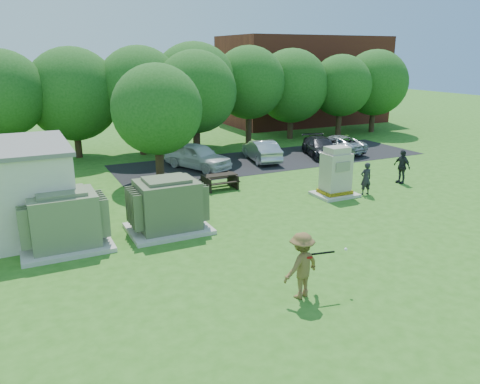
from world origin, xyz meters
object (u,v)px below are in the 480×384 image
person_by_generator (366,179)px  car_silver_a (261,150)px  generator_cabinet (336,175)px  car_dark (321,147)px  picnic_table (220,180)px  transformer_right (168,206)px  car_white (198,156)px  batter (301,265)px  car_silver_b (334,144)px  person_walking_right (402,167)px  transformer_left (64,221)px

person_by_generator → car_silver_a: 8.62m
generator_cabinet → car_dark: bearing=58.9°
picnic_table → car_dark: car_dark is taller
transformer_right → generator_cabinet: size_ratio=1.27×
person_by_generator → car_white: person_by_generator is taller
picnic_table → batter: 11.15m
car_dark → batter: bearing=-109.1°
car_silver_a → batter: bearing=74.8°
car_silver_a → car_silver_b: 5.53m
generator_cabinet → picnic_table: generator_cabinet is taller
transformer_right → person_walking_right: bearing=5.4°
generator_cabinet → batter: 10.02m
person_by_generator → batter: bearing=46.1°
car_white → car_silver_b: car_white is taller
batter → car_dark: size_ratio=0.45×
batter → person_walking_right: 13.64m
generator_cabinet → person_walking_right: bearing=4.3°
car_dark → car_silver_b: car_silver_b is taller
person_by_generator → car_dark: bearing=-105.5°
transformer_right → car_silver_b: (14.46, 8.89, -0.36)m
generator_cabinet → car_white: generator_cabinet is taller
transformer_right → person_walking_right: transformer_right is taller
transformer_right → person_walking_right: 13.04m
car_silver_b → person_walking_right: bearing=66.7°
person_by_generator → car_silver_a: person_by_generator is taller
generator_cabinet → picnic_table: 5.68m
car_white → person_walking_right: bearing=-67.1°
transformer_left → transformer_right: 3.70m
transformer_right → car_dark: bearing=32.9°
batter → person_by_generator: size_ratio=1.21×
transformer_right → car_dark: transformer_right is taller
batter → car_dark: (11.33, 14.95, -0.34)m
generator_cabinet → car_silver_b: bearing=53.3°
picnic_table → car_dark: size_ratio=0.40×
transformer_left → car_silver_b: bearing=26.1°
batter → transformer_right: bearing=-90.2°
generator_cabinet → picnic_table: size_ratio=1.39×
transformer_left → car_silver_a: bearing=35.4°
person_walking_right → car_white: 11.33m
person_by_generator → car_silver_a: (-0.98, 8.57, -0.12)m
transformer_left → generator_cabinet: size_ratio=1.27×
car_silver_a → car_silver_b: size_ratio=0.91×
transformer_left → car_silver_a: size_ratio=0.74×
transformer_right → car_white: bearing=62.5°
picnic_table → car_silver_a: bearing=43.2°
batter → car_white: size_ratio=0.44×
batter → transformer_left: bearing=-65.3°
generator_cabinet → car_silver_b: generator_cabinet is taller
transformer_right → person_by_generator: transformer_right is taller
picnic_table → person_walking_right: person_walking_right is taller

